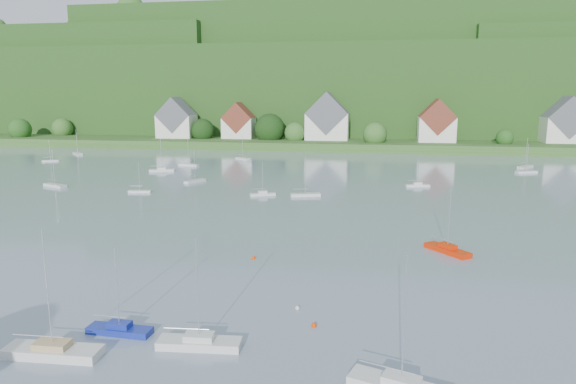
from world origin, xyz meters
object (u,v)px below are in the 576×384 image
Objects in this scene: near_sailboat_1 at (120,329)px; near_sailboat_3 at (199,342)px; near_sailboat_2 at (53,350)px; near_sailboat_5 at (447,249)px.

near_sailboat_3 reaches higher than near_sailboat_1.
near_sailboat_1 is 5.52m from near_sailboat_2.
near_sailboat_3 is at bearing -6.84° from near_sailboat_1.
near_sailboat_1 is 0.83× the size of near_sailboat_3.
near_sailboat_1 is 0.86× the size of near_sailboat_5.
near_sailboat_1 is at bearing 51.90° from near_sailboat_2.
near_sailboat_5 is at bearing 44.96° from near_sailboat_1.
near_sailboat_2 is 1.16× the size of near_sailboat_5.
near_sailboat_2 is 46.96m from near_sailboat_5.
near_sailboat_5 is at bearing 47.10° from near_sailboat_3.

